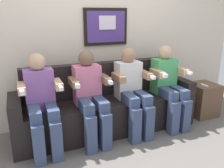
% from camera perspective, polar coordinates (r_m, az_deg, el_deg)
% --- Properties ---
extents(ground_plane, '(6.23, 6.23, 0.00)m').
position_cam_1_polar(ground_plane, '(3.00, 1.12, -13.68)').
color(ground_plane, '#66605B').
extents(back_wall_assembly, '(4.79, 0.10, 2.60)m').
position_cam_1_polar(back_wall_assembly, '(3.31, -4.11, 12.95)').
color(back_wall_assembly, beige).
rests_on(back_wall_assembly, ground_plane).
extents(couch, '(2.39, 0.58, 0.90)m').
position_cam_1_polar(couch, '(3.13, -1.24, -5.92)').
color(couch, black).
rests_on(couch, ground_plane).
extents(person_leftmost, '(0.46, 0.56, 1.11)m').
position_cam_1_polar(person_leftmost, '(2.69, -16.89, -3.86)').
color(person_leftmost, '#8C59A5').
rests_on(person_leftmost, ground_plane).
extents(person_left_center, '(0.46, 0.56, 1.11)m').
position_cam_1_polar(person_left_center, '(2.79, -5.40, -2.44)').
color(person_left_center, pink).
rests_on(person_left_center, ground_plane).
extents(person_right_center, '(0.46, 0.56, 1.11)m').
position_cam_1_polar(person_right_center, '(2.99, 4.91, -1.08)').
color(person_right_center, white).
rests_on(person_right_center, ground_plane).
extents(person_rightmost, '(0.46, 0.56, 1.11)m').
position_cam_1_polar(person_rightmost, '(3.28, 13.66, 0.11)').
color(person_rightmost, '#4CB266').
rests_on(person_rightmost, ground_plane).
extents(side_table_right, '(0.40, 0.40, 0.50)m').
position_cam_1_polar(side_table_right, '(3.87, 21.26, -3.54)').
color(side_table_right, brown).
rests_on(side_table_right, ground_plane).
extents(spare_remote_on_table, '(0.04, 0.13, 0.02)m').
position_cam_1_polar(spare_remote_on_table, '(3.69, 21.65, -0.30)').
color(spare_remote_on_table, white).
rests_on(spare_remote_on_table, side_table_right).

